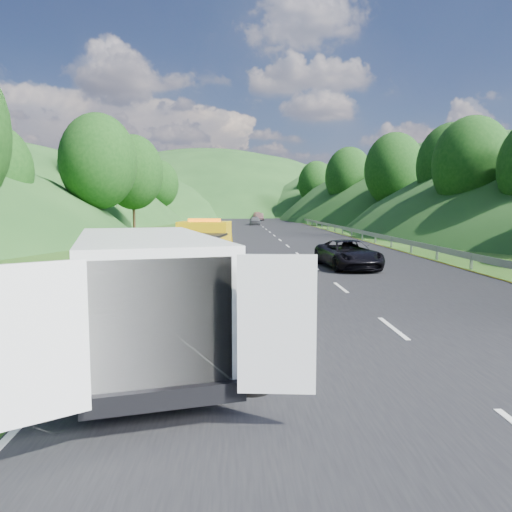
{
  "coord_description": "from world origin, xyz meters",
  "views": [
    {
      "loc": [
        -0.93,
        -13.89,
        3.08
      ],
      "look_at": [
        -0.16,
        3.03,
        1.3
      ],
      "focal_mm": 35.0,
      "sensor_mm": 36.0,
      "label": 1
    }
  ],
  "objects_px": {
    "tow_truck": "(200,250)",
    "child": "(169,313)",
    "passing_suv": "(348,268)",
    "woman": "(173,303)",
    "suitcase": "(78,307)",
    "white_van": "(145,291)",
    "spare_tire": "(251,390)",
    "worker": "(192,395)"
  },
  "relations": [
    {
      "from": "woman",
      "to": "spare_tire",
      "type": "xyz_separation_m",
      "value": [
        2.18,
        -7.41,
        0.0
      ]
    },
    {
      "from": "suitcase",
      "to": "spare_tire",
      "type": "distance_m",
      "value": 7.03
    },
    {
      "from": "child",
      "to": "passing_suv",
      "type": "bearing_deg",
      "value": 65.84
    },
    {
      "from": "white_van",
      "to": "child",
      "type": "bearing_deg",
      "value": 77.01
    },
    {
      "from": "woman",
      "to": "passing_suv",
      "type": "height_order",
      "value": "woman"
    },
    {
      "from": "spare_tire",
      "to": "woman",
      "type": "bearing_deg",
      "value": 106.38
    },
    {
      "from": "tow_truck",
      "to": "child",
      "type": "distance_m",
      "value": 6.3
    },
    {
      "from": "white_van",
      "to": "passing_suv",
      "type": "bearing_deg",
      "value": 48.22
    },
    {
      "from": "worker",
      "to": "passing_suv",
      "type": "relative_size",
      "value": 0.38
    },
    {
      "from": "white_van",
      "to": "child",
      "type": "distance_m",
      "value": 4.69
    },
    {
      "from": "tow_truck",
      "to": "white_van",
      "type": "relative_size",
      "value": 0.79
    },
    {
      "from": "tow_truck",
      "to": "woman",
      "type": "bearing_deg",
      "value": -88.47
    },
    {
      "from": "tow_truck",
      "to": "spare_tire",
      "type": "bearing_deg",
      "value": -74.32
    },
    {
      "from": "child",
      "to": "worker",
      "type": "bearing_deg",
      "value": -66.08
    },
    {
      "from": "worker",
      "to": "passing_suv",
      "type": "xyz_separation_m",
      "value": [
        6.15,
        15.59,
        0.0
      ]
    },
    {
      "from": "worker",
      "to": "spare_tire",
      "type": "xyz_separation_m",
      "value": [
        0.96,
        0.16,
        0.0
      ]
    },
    {
      "from": "worker",
      "to": "suitcase",
      "type": "bearing_deg",
      "value": 101.94
    },
    {
      "from": "woman",
      "to": "suitcase",
      "type": "xyz_separation_m",
      "value": [
        -2.28,
        -1.98,
        0.3
      ]
    },
    {
      "from": "passing_suv",
      "to": "child",
      "type": "bearing_deg",
      "value": -133.7
    },
    {
      "from": "worker",
      "to": "passing_suv",
      "type": "height_order",
      "value": "worker"
    },
    {
      "from": "woman",
      "to": "spare_tire",
      "type": "distance_m",
      "value": 7.72
    },
    {
      "from": "woman",
      "to": "suitcase",
      "type": "relative_size",
      "value": 2.76
    },
    {
      "from": "tow_truck",
      "to": "passing_suv",
      "type": "height_order",
      "value": "tow_truck"
    },
    {
      "from": "white_van",
      "to": "worker",
      "type": "relative_size",
      "value": 4.1
    },
    {
      "from": "white_van",
      "to": "child",
      "type": "xyz_separation_m",
      "value": [
        -0.13,
        4.47,
        -1.42
      ]
    },
    {
      "from": "suitcase",
      "to": "passing_suv",
      "type": "xyz_separation_m",
      "value": [
        9.65,
        10.0,
        -0.3
      ]
    },
    {
      "from": "woman",
      "to": "suitcase",
      "type": "bearing_deg",
      "value": 115.85
    },
    {
      "from": "tow_truck",
      "to": "woman",
      "type": "height_order",
      "value": "tow_truck"
    },
    {
      "from": "tow_truck",
      "to": "suitcase",
      "type": "bearing_deg",
      "value": -104.85
    },
    {
      "from": "child",
      "to": "worker",
      "type": "xyz_separation_m",
      "value": [
        1.14,
        -6.11,
        0.0
      ]
    },
    {
      "from": "white_van",
      "to": "woman",
      "type": "distance_m",
      "value": 6.09
    },
    {
      "from": "woman",
      "to": "tow_truck",
      "type": "bearing_deg",
      "value": -21.48
    },
    {
      "from": "tow_truck",
      "to": "child",
      "type": "xyz_separation_m",
      "value": [
        -0.45,
        -6.17,
        -1.2
      ]
    },
    {
      "from": "worker",
      "to": "tow_truck",
      "type": "bearing_deg",
      "value": 73.12
    },
    {
      "from": "suitcase",
      "to": "passing_suv",
      "type": "bearing_deg",
      "value": 46.04
    },
    {
      "from": "tow_truck",
      "to": "worker",
      "type": "bearing_deg",
      "value": -78.87
    },
    {
      "from": "woman",
      "to": "suitcase",
      "type": "distance_m",
      "value": 3.03
    },
    {
      "from": "white_van",
      "to": "spare_tire",
      "type": "distance_m",
      "value": 2.85
    },
    {
      "from": "tow_truck",
      "to": "child",
      "type": "bearing_deg",
      "value": -86.25
    },
    {
      "from": "white_van",
      "to": "woman",
      "type": "relative_size",
      "value": 4.6
    },
    {
      "from": "tow_truck",
      "to": "suitcase",
      "type": "height_order",
      "value": "tow_truck"
    },
    {
      "from": "tow_truck",
      "to": "worker",
      "type": "relative_size",
      "value": 3.23
    }
  ]
}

